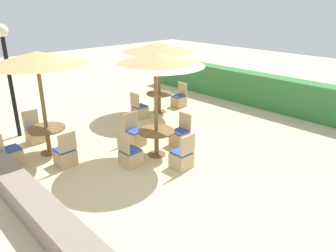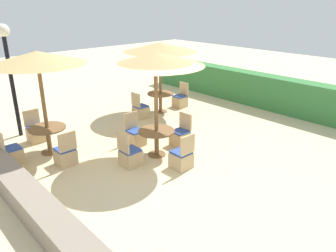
% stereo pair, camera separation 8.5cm
% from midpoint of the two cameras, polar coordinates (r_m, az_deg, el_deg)
% --- Properties ---
extents(ground_plane, '(40.00, 40.00, 0.00)m').
position_cam_midpoint_polar(ground_plane, '(8.41, -3.29, -6.75)').
color(ground_plane, beige).
extents(hedge_row, '(13.00, 0.70, 1.26)m').
position_cam_midpoint_polar(hedge_row, '(12.92, 18.85, 5.20)').
color(hedge_row, '#387A3D').
rests_on(hedge_row, ground_plane).
extents(stone_border, '(10.00, 0.56, 0.49)m').
position_cam_midpoint_polar(stone_border, '(7.03, -22.88, -12.33)').
color(stone_border, gray).
rests_on(stone_border, ground_plane).
extents(lamp_post, '(0.36, 0.36, 3.32)m').
position_cam_midpoint_polar(lamp_post, '(10.55, -26.53, 10.37)').
color(lamp_post, black).
rests_on(lamp_post, ground_plane).
extents(parasol_center, '(2.43, 2.43, 2.75)m').
position_cam_midpoint_polar(parasol_center, '(8.12, -2.51, 11.50)').
color(parasol_center, brown).
rests_on(parasol_center, ground_plane).
extents(round_table_center, '(0.97, 0.97, 0.71)m').
position_cam_midpoint_polar(round_table_center, '(8.69, -2.30, -1.81)').
color(round_table_center, brown).
rests_on(round_table_center, ground_plane).
extents(patio_chair_center_north, '(0.46, 0.46, 0.93)m').
position_cam_midpoint_polar(patio_chair_center_north, '(9.40, 1.87, -1.83)').
color(patio_chair_center_north, tan).
rests_on(patio_chair_center_north, ground_plane).
extents(patio_chair_center_west, '(0.46, 0.46, 0.93)m').
position_cam_midpoint_polar(patio_chair_center_west, '(9.47, -5.99, -1.77)').
color(patio_chair_center_west, tan).
rests_on(patio_chair_center_west, ground_plane).
extents(patio_chair_center_south, '(0.46, 0.46, 0.93)m').
position_cam_midpoint_polar(patio_chair_center_south, '(8.29, -6.89, -5.26)').
color(patio_chair_center_south, tan).
rests_on(patio_chair_center_south, ground_plane).
extents(patio_chair_center_east, '(0.46, 0.46, 0.93)m').
position_cam_midpoint_polar(patio_chair_center_east, '(8.15, 2.14, -5.62)').
color(patio_chair_center_east, tan).
rests_on(patio_chair_center_east, ground_plane).
extents(parasol_back_left, '(2.58, 2.58, 2.55)m').
position_cam_midpoint_polar(parasol_back_left, '(11.75, -1.82, 13.56)').
color(parasol_back_left, brown).
rests_on(parasol_back_left, ground_plane).
extents(round_table_back_left, '(0.96, 0.96, 0.72)m').
position_cam_midpoint_polar(round_table_back_left, '(12.13, -1.72, 4.95)').
color(round_table_back_left, brown).
rests_on(round_table_back_left, ground_plane).
extents(patio_chair_back_left_south, '(0.46, 0.46, 0.93)m').
position_cam_midpoint_polar(patio_chair_back_left_south, '(11.63, -5.20, 2.67)').
color(patio_chair_back_left_south, tan).
rests_on(patio_chair_back_left_south, ground_plane).
extents(patio_chair_back_left_north, '(0.46, 0.46, 0.93)m').
position_cam_midpoint_polar(patio_chair_back_left_north, '(12.84, 1.74, 4.54)').
color(patio_chair_back_left_north, tan).
rests_on(patio_chair_back_left_north, ground_plane).
extents(parasol_front_left, '(2.42, 2.42, 2.75)m').
position_cam_midpoint_polar(parasol_front_left, '(8.87, -22.20, 10.83)').
color(parasol_front_left, brown).
rests_on(parasol_front_left, ground_plane).
extents(round_table_front_left, '(0.98, 0.98, 0.74)m').
position_cam_midpoint_polar(round_table_front_left, '(9.39, -20.53, -1.29)').
color(round_table_front_left, brown).
rests_on(round_table_front_left, ground_plane).
extents(patio_chair_front_left_west, '(0.46, 0.46, 0.93)m').
position_cam_midpoint_polar(patio_chair_front_left_west, '(10.39, -22.35, -1.19)').
color(patio_chair_front_left_west, tan).
rests_on(patio_chair_front_left_west, ground_plane).
extents(patio_chair_front_left_east, '(0.46, 0.46, 0.93)m').
position_cam_midpoint_polar(patio_chair_front_left_east, '(8.69, -17.69, -4.89)').
color(patio_chair_front_left_east, tan).
rests_on(patio_chair_front_left_east, ground_plane).
extents(patio_chair_front_left_south, '(0.46, 0.46, 0.93)m').
position_cam_midpoint_polar(patio_chair_front_left_south, '(9.23, -25.93, -4.55)').
color(patio_chair_front_left_south, tan).
rests_on(patio_chair_front_left_south, ground_plane).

